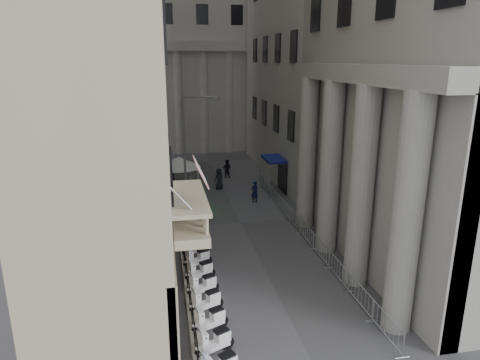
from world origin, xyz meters
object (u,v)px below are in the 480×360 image
at_px(pedestrian_a, 255,192).
at_px(pedestrian_b, 227,169).
at_px(info_kiosk, 197,201).
at_px(security_tent, 182,163).
at_px(street_lamp, 189,143).

height_order(pedestrian_a, pedestrian_b, pedestrian_b).
bearing_deg(pedestrian_a, pedestrian_b, -98.33).
bearing_deg(pedestrian_b, info_kiosk, 93.14).
distance_m(security_tent, pedestrian_b, 6.12).
bearing_deg(pedestrian_b, pedestrian_a, 122.03).
bearing_deg(security_tent, info_kiosk, -82.08).
relative_size(info_kiosk, pedestrian_a, 1.04).
relative_size(street_lamp, pedestrian_b, 4.78).
bearing_deg(street_lamp, pedestrian_b, 88.82).
bearing_deg(pedestrian_b, street_lamp, 88.69).
xyz_separation_m(security_tent, pedestrian_a, (5.51, -3.95, -1.70)).
xyz_separation_m(street_lamp, pedestrian_b, (4.13, 8.56, -4.23)).
xyz_separation_m(street_lamp, info_kiosk, (0.44, -0.91, -4.22)).
bearing_deg(security_tent, street_lamp, -85.84).
xyz_separation_m(security_tent, street_lamp, (0.34, -4.72, 2.56)).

